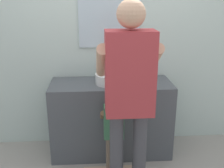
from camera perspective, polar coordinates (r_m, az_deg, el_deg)
name	(u,v)px	position (r m, az deg, el deg)	size (l,w,h in m)	color
ground_plane	(113,165)	(3.14, 0.20, -16.62)	(14.00, 14.00, 0.00)	#9E998E
back_wall	(109,35)	(3.23, -0.59, 10.36)	(4.40, 0.10, 2.70)	silver
vanity_cabinet	(111,118)	(3.18, -0.19, -7.14)	(1.36, 0.54, 0.86)	#4C5156
sink_basin	(111,79)	(2.99, -0.17, 1.17)	(0.35, 0.35, 0.11)	silver
faucet	(110,71)	(3.18, -0.43, 2.70)	(0.18, 0.14, 0.18)	#B7BABF
toothbrush_cup	(148,79)	(3.02, 7.56, 1.08)	(0.07, 0.07, 0.21)	#D86666
child_toddler	(114,126)	(2.78, 0.37, -8.90)	(0.27, 0.27, 0.88)	#6B5B4C
adult_parent	(129,86)	(2.29, 3.67, -0.36)	(0.55, 0.57, 1.77)	#47474C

